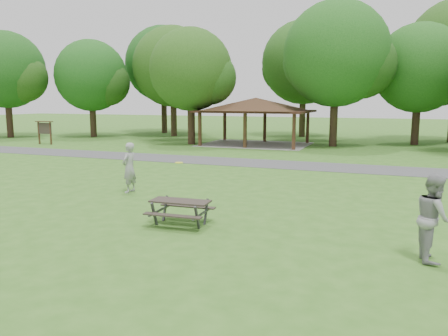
% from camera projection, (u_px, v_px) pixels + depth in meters
% --- Properties ---
extents(ground, '(160.00, 160.00, 0.00)m').
position_uv_depth(ground, '(136.00, 235.00, 11.78)').
color(ground, '#35691E').
rests_on(ground, ground).
extents(asphalt_path, '(120.00, 3.20, 0.02)m').
position_uv_depth(asphalt_path, '(271.00, 164.00, 24.67)').
color(asphalt_path, '#464648').
rests_on(asphalt_path, ground).
extents(pavilion, '(8.60, 7.01, 3.76)m').
position_uv_depth(pavilion, '(256.00, 106.00, 34.84)').
color(pavilion, '#392415').
rests_on(pavilion, ground).
extents(notice_board, '(1.60, 0.30, 1.88)m').
position_uv_depth(notice_board, '(44.00, 128.00, 35.28)').
color(notice_board, '#372114').
rests_on(notice_board, ground).
extents(tree_row_a, '(7.56, 7.20, 9.97)m').
position_uv_depth(tree_row_a, '(7.00, 72.00, 41.05)').
color(tree_row_a, black).
rests_on(tree_row_a, ground).
extents(tree_row_b, '(7.14, 6.80, 9.28)m').
position_uv_depth(tree_row_b, '(92.00, 78.00, 41.86)').
color(tree_row_b, black).
rests_on(tree_row_b, ground).
extents(tree_row_c, '(8.19, 7.80, 10.67)m').
position_uv_depth(tree_row_c, '(174.00, 69.00, 42.45)').
color(tree_row_c, black).
rests_on(tree_row_c, ground).
extents(tree_row_d, '(6.93, 6.60, 9.27)m').
position_uv_depth(tree_row_d, '(192.00, 72.00, 34.81)').
color(tree_row_d, black).
rests_on(tree_row_d, ground).
extents(tree_row_e, '(8.40, 8.00, 11.02)m').
position_uv_depth(tree_row_e, '(337.00, 57.00, 33.03)').
color(tree_row_e, black).
rests_on(tree_row_e, ground).
extents(tree_row_f, '(7.35, 7.00, 9.55)m').
position_uv_depth(tree_row_f, '(420.00, 71.00, 34.27)').
color(tree_row_f, black).
rests_on(tree_row_f, ground).
extents(tree_deep_a, '(8.40, 8.00, 11.38)m').
position_uv_depth(tree_deep_a, '(164.00, 66.00, 46.65)').
color(tree_deep_a, '#301F15').
rests_on(tree_deep_a, ground).
extents(tree_deep_b, '(8.40, 8.00, 11.13)m').
position_uv_depth(tree_deep_b, '(305.00, 65.00, 41.81)').
color(tree_deep_b, '#322416').
rests_on(tree_deep_b, ground).
extents(picnic_table_middle, '(1.80, 1.48, 0.75)m').
position_uv_depth(picnic_table_middle, '(180.00, 206.00, 12.66)').
color(picnic_table_middle, '#2C2520').
rests_on(picnic_table_middle, ground).
extents(frisbee_in_flight, '(0.33, 0.33, 0.02)m').
position_uv_depth(frisbee_in_flight, '(179.00, 163.00, 15.11)').
color(frisbee_in_flight, '#FFF628').
rests_on(frisbee_in_flight, ground).
extents(frisbee_thrower, '(0.50, 0.73, 1.96)m').
position_uv_depth(frisbee_thrower, '(129.00, 168.00, 17.03)').
color(frisbee_thrower, '#969698').
rests_on(frisbee_thrower, ground).
extents(frisbee_catcher, '(0.88, 1.06, 1.98)m').
position_uv_depth(frisbee_catcher, '(434.00, 218.00, 9.78)').
color(frisbee_catcher, gray).
rests_on(frisbee_catcher, ground).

